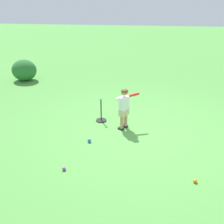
{
  "coord_description": "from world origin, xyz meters",
  "views": [
    {
      "loc": [
        -6.24,
        -0.0,
        3.4
      ],
      "look_at": [
        0.17,
        0.67,
        0.45
      ],
      "focal_mm": 45.03,
      "sensor_mm": 36.0,
      "label": 1
    }
  ],
  "objects": [
    {
      "name": "play_ball_midfield",
      "position": [
        -1.86,
        -1.11,
        0.04
      ],
      "size": [
        0.07,
        0.07,
        0.07
      ],
      "primitive_type": "sphere",
      "color": "orange",
      "rests_on": "ground"
    },
    {
      "name": "batting_tee",
      "position": [
        0.55,
        1.01,
        0.1
      ],
      "size": [
        0.28,
        0.28,
        0.62
      ],
      "color": "black",
      "rests_on": "ground"
    },
    {
      "name": "play_ball_far_right",
      "position": [
        -1.75,
        1.44,
        0.04
      ],
      "size": [
        0.07,
        0.07,
        0.07
      ],
      "primitive_type": "sphere",
      "color": "purple",
      "rests_on": "ground"
    },
    {
      "name": "child_batter",
      "position": [
        0.19,
        0.37,
        0.65
      ],
      "size": [
        0.46,
        0.6,
        1.08
      ],
      "color": "#232328",
      "rests_on": "ground"
    },
    {
      "name": "shrub_left_background",
      "position": [
        3.74,
        4.42,
        0.4
      ],
      "size": [
        0.8,
        0.94,
        0.81
      ],
      "primitive_type": "ellipsoid",
      "color": "#286B2D",
      "rests_on": "ground"
    },
    {
      "name": "play_ball_far_left",
      "position": [
        -0.61,
        1.13,
        0.04
      ],
      "size": [
        0.09,
        0.09,
        0.09
      ],
      "primitive_type": "sphere",
      "color": "blue",
      "rests_on": "ground"
    },
    {
      "name": "ground_plane",
      "position": [
        0.0,
        0.0,
        0.0
      ],
      "size": [
        40.0,
        40.0,
        0.0
      ],
      "primitive_type": "plane",
      "color": "#519942"
    }
  ]
}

